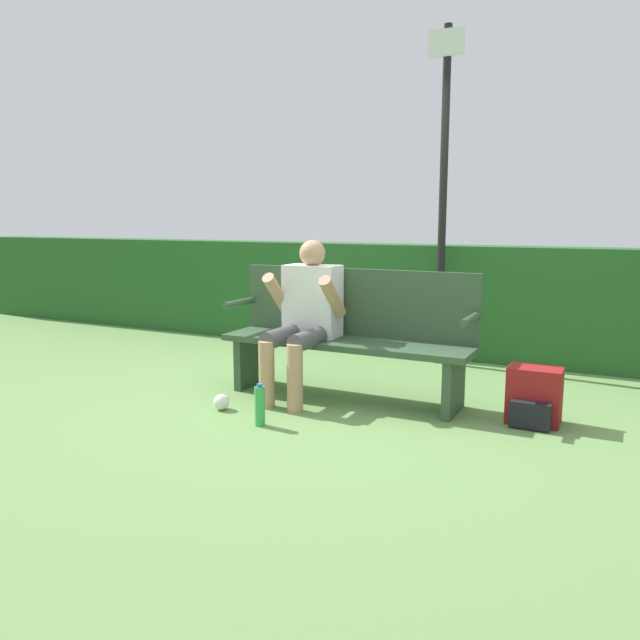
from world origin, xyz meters
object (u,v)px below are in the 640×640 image
at_px(person_seated, 305,312).
at_px(signpost, 443,185).
at_px(backpack, 534,397).
at_px(park_bench, 349,333).
at_px(water_bottle, 260,406).

bearing_deg(person_seated, signpost, 68.99).
relative_size(person_seated, backpack, 3.14).
bearing_deg(signpost, person_seated, -111.01).
bearing_deg(park_bench, signpost, 77.84).
height_order(park_bench, water_bottle, park_bench).
bearing_deg(park_bench, backpack, -1.84).
distance_m(person_seated, water_bottle, 0.88).
height_order(park_bench, person_seated, person_seated).
bearing_deg(water_bottle, park_bench, 75.21).
bearing_deg(water_bottle, backpack, 28.06).
distance_m(park_bench, person_seated, 0.36).
relative_size(person_seated, signpost, 0.39).
distance_m(person_seated, backpack, 1.68).
relative_size(person_seated, water_bottle, 4.19).
xyz_separation_m(park_bench, signpost, (0.29, 1.36, 1.13)).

